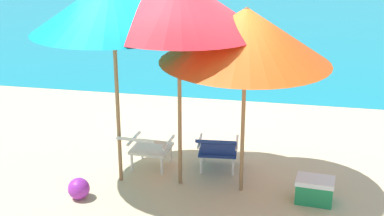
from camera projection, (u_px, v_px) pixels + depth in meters
ground_plane at (225, 85)px, 11.51m from camera, size 40.00×40.00×0.00m
ocean_band at (257, 15)px, 18.93m from camera, size 40.00×18.00×0.01m
lounge_chair_left at (147, 145)px, 7.58m from camera, size 0.59×0.91×0.68m
lounge_chair_right at (217, 147)px, 7.53m from camera, size 0.60×0.91×0.68m
beach_umbrella_left at (113, 4)px, 6.68m from camera, size 2.68×2.67×2.72m
beach_umbrella_center at (179, 4)px, 6.59m from camera, size 2.93×2.93×2.75m
beach_umbrella_right at (246, 35)px, 6.51m from camera, size 2.94×2.94×2.41m
beach_ball at (79, 189)px, 6.96m from camera, size 0.28×0.28×0.28m
cooler_box at (315, 190)px, 6.87m from camera, size 0.50×0.36×0.32m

